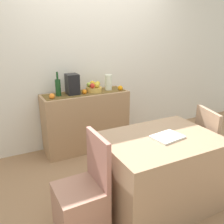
% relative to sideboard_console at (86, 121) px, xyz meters
% --- Properties ---
extents(ground_plane, '(6.40, 6.40, 0.02)m').
position_rel_sideboard_console_xyz_m(ground_plane, '(0.24, -0.92, -0.43)').
color(ground_plane, '#9B7351').
rests_on(ground_plane, ground).
extents(room_wall_rear, '(6.40, 0.06, 2.70)m').
position_rel_sideboard_console_xyz_m(room_wall_rear, '(0.24, 0.26, 0.93)').
color(room_wall_rear, silver).
rests_on(room_wall_rear, ground).
extents(sideboard_console, '(1.22, 0.42, 0.85)m').
position_rel_sideboard_console_xyz_m(sideboard_console, '(0.00, 0.00, 0.00)').
color(sideboard_console, tan).
rests_on(sideboard_console, ground).
extents(table_runner, '(1.14, 0.32, 0.01)m').
position_rel_sideboard_console_xyz_m(table_runner, '(0.00, 0.00, 0.43)').
color(table_runner, brown).
rests_on(table_runner, sideboard_console).
extents(fruit_bowl, '(0.23, 0.23, 0.06)m').
position_rel_sideboard_console_xyz_m(fruit_bowl, '(0.14, 0.00, 0.46)').
color(fruit_bowl, gold).
rests_on(fruit_bowl, table_runner).
extents(apple_left, '(0.07, 0.07, 0.07)m').
position_rel_sideboard_console_xyz_m(apple_left, '(0.09, -0.05, 0.53)').
color(apple_left, red).
rests_on(apple_left, fruit_bowl).
extents(apple_rear, '(0.08, 0.08, 0.08)m').
position_rel_sideboard_console_xyz_m(apple_rear, '(0.14, 0.05, 0.53)').
color(apple_rear, gold).
rests_on(apple_rear, fruit_bowl).
extents(apple_center, '(0.08, 0.08, 0.08)m').
position_rel_sideboard_console_xyz_m(apple_center, '(0.20, 0.01, 0.53)').
color(apple_center, gold).
rests_on(apple_center, fruit_bowl).
extents(apple_right, '(0.07, 0.07, 0.07)m').
position_rel_sideboard_console_xyz_m(apple_right, '(0.07, 0.03, 0.53)').
color(apple_right, '#97B140').
rests_on(apple_right, fruit_bowl).
extents(apple_front, '(0.07, 0.07, 0.07)m').
position_rel_sideboard_console_xyz_m(apple_front, '(0.16, -0.05, 0.53)').
color(apple_front, gold).
rests_on(apple_front, fruit_bowl).
extents(wine_bottle, '(0.07, 0.07, 0.32)m').
position_rel_sideboard_console_xyz_m(wine_bottle, '(-0.38, 0.00, 0.55)').
color(wine_bottle, '#18411C').
rests_on(wine_bottle, sideboard_console).
extents(coffee_maker, '(0.16, 0.18, 0.28)m').
position_rel_sideboard_console_xyz_m(coffee_maker, '(-0.18, 0.00, 0.57)').
color(coffee_maker, black).
rests_on(coffee_maker, sideboard_console).
extents(ceramic_vase, '(0.10, 0.10, 0.22)m').
position_rel_sideboard_console_xyz_m(ceramic_vase, '(0.36, 0.00, 0.54)').
color(ceramic_vase, silver).
rests_on(ceramic_vase, sideboard_console).
extents(orange_loose_near_bowl, '(0.07, 0.07, 0.07)m').
position_rel_sideboard_console_xyz_m(orange_loose_near_bowl, '(-0.03, -0.06, 0.46)').
color(orange_loose_near_bowl, orange).
rests_on(orange_loose_near_bowl, sideboard_console).
extents(orange_loose_mid, '(0.07, 0.07, 0.07)m').
position_rel_sideboard_console_xyz_m(orange_loose_mid, '(0.51, -0.11, 0.46)').
color(orange_loose_mid, orange).
rests_on(orange_loose_mid, sideboard_console).
extents(orange_loose_far, '(0.07, 0.07, 0.07)m').
position_rel_sideboard_console_xyz_m(orange_loose_far, '(-0.49, -0.09, 0.46)').
color(orange_loose_far, orange).
rests_on(orange_loose_far, sideboard_console).
extents(dining_table, '(1.09, 0.81, 0.74)m').
position_rel_sideboard_console_xyz_m(dining_table, '(0.19, -1.48, -0.05)').
color(dining_table, tan).
rests_on(dining_table, ground).
extents(open_book, '(0.31, 0.25, 0.02)m').
position_rel_sideboard_console_xyz_m(open_book, '(0.23, -1.51, 0.32)').
color(open_book, white).
rests_on(open_book, dining_table).
extents(chair_near_window, '(0.41, 0.41, 0.90)m').
position_rel_sideboard_console_xyz_m(chair_near_window, '(-0.62, -1.48, -0.16)').
color(chair_near_window, tan).
rests_on(chair_near_window, ground).
extents(chair_by_corner, '(0.48, 0.48, 0.90)m').
position_rel_sideboard_console_xyz_m(chair_by_corner, '(1.00, -1.48, -0.16)').
color(chair_by_corner, '#AE7960').
rests_on(chair_by_corner, ground).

